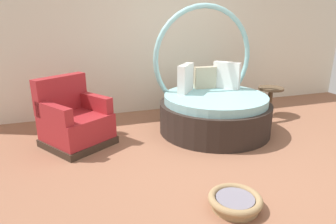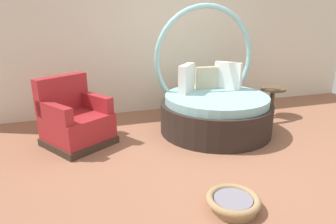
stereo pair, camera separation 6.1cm
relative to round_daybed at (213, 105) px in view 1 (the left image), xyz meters
name	(u,v)px [view 1 (the left image)]	position (x,y,z in m)	size (l,w,h in m)	color
ground_plane	(226,159)	(-0.29, -0.99, -0.40)	(8.00, 8.00, 0.02)	#936047
back_wall	(168,37)	(-0.29, 1.36, 0.97)	(8.00, 0.12, 2.72)	silver
round_daybed	(213,105)	(0.00, 0.00, 0.00)	(1.71, 1.71, 1.92)	#2D231E
red_armchair	(74,122)	(-2.09, 0.09, -0.06)	(1.10, 1.10, 0.94)	#38281E
pet_basket	(235,201)	(-0.73, -1.94, -0.32)	(0.51, 0.51, 0.13)	#9E7F56
side_table	(271,93)	(1.29, 0.30, 0.03)	(0.44, 0.44, 0.52)	brown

